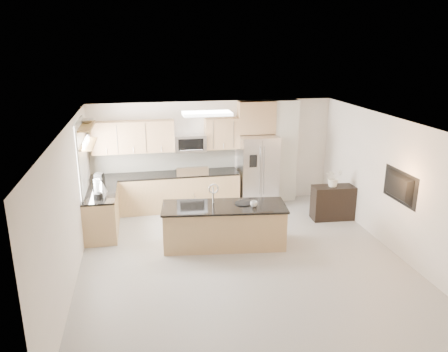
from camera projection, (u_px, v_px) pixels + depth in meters
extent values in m
plane|color=#ABA8A3|center=(242.00, 260.00, 8.26)|extent=(6.50, 6.50, 0.00)
cube|color=white|center=(244.00, 125.00, 7.50)|extent=(6.00, 6.50, 0.02)
cube|color=white|center=(213.00, 153.00, 10.93)|extent=(6.00, 0.02, 2.60)
cube|color=white|center=(311.00, 293.00, 4.83)|extent=(6.00, 0.02, 2.60)
cube|color=white|center=(70.00, 207.00, 7.34)|extent=(0.02, 6.50, 2.60)
cube|color=white|center=(394.00, 186.00, 8.43)|extent=(0.02, 6.50, 2.60)
cube|color=tan|center=(166.00, 193.00, 10.66)|extent=(3.55, 0.65, 0.88)
cube|color=black|center=(166.00, 175.00, 10.52)|extent=(3.55, 0.66, 0.04)
cube|color=white|center=(164.00, 160.00, 10.74)|extent=(3.55, 0.02, 0.52)
cube|color=tan|center=(102.00, 213.00, 9.38)|extent=(0.65, 1.50, 0.88)
cube|color=black|center=(100.00, 193.00, 9.25)|extent=(0.66, 1.50, 0.04)
cube|color=black|center=(192.00, 191.00, 10.77)|extent=(0.76, 0.64, 0.90)
cube|color=black|center=(191.00, 173.00, 10.63)|extent=(0.76, 0.62, 0.03)
cube|color=silver|center=(193.00, 172.00, 10.32)|extent=(0.76, 0.04, 0.22)
cube|color=tan|center=(133.00, 137.00, 10.27)|extent=(1.92, 0.33, 0.75)
cube|color=tan|center=(222.00, 133.00, 10.66)|extent=(0.82, 0.33, 0.75)
cube|color=silver|center=(190.00, 143.00, 10.54)|extent=(0.76, 0.40, 0.40)
cube|color=black|center=(191.00, 145.00, 10.36)|extent=(0.60, 0.02, 0.28)
cube|color=silver|center=(258.00, 171.00, 10.90)|extent=(0.92, 0.75, 1.78)
cube|color=gray|center=(262.00, 175.00, 10.54)|extent=(0.02, 0.01, 1.69)
cube|color=black|center=(253.00, 161.00, 10.38)|extent=(0.18, 0.03, 0.30)
cube|color=silver|center=(284.00, 151.00, 11.12)|extent=(0.60, 0.30, 2.60)
cube|color=white|center=(82.00, 159.00, 8.97)|extent=(0.03, 1.05, 1.55)
cube|color=white|center=(82.00, 159.00, 8.97)|extent=(0.03, 1.15, 1.65)
cube|color=olive|center=(88.00, 144.00, 9.00)|extent=(0.30, 1.20, 0.04)
cube|color=olive|center=(86.00, 126.00, 8.89)|extent=(0.30, 1.20, 0.04)
cube|color=white|center=(207.00, 113.00, 8.94)|extent=(1.00, 0.50, 0.06)
cube|color=tan|center=(224.00, 226.00, 8.79)|extent=(2.48, 1.11, 0.81)
cube|color=black|center=(224.00, 207.00, 8.66)|extent=(2.55, 1.18, 0.04)
cube|color=black|center=(215.00, 208.00, 8.63)|extent=(0.51, 0.37, 0.01)
cylinder|color=silver|center=(213.00, 195.00, 8.76)|extent=(0.03, 0.03, 0.34)
torus|color=silver|center=(214.00, 189.00, 8.67)|extent=(0.21, 0.03, 0.21)
cube|color=black|center=(334.00, 203.00, 10.12)|extent=(1.02, 0.47, 0.80)
imported|color=white|center=(254.00, 204.00, 8.59)|extent=(0.18, 0.18, 0.11)
cylinder|color=black|center=(243.00, 203.00, 8.76)|extent=(0.37, 0.37, 0.02)
cylinder|color=black|center=(98.00, 196.00, 8.81)|extent=(0.18, 0.18, 0.13)
cylinder|color=silver|center=(97.00, 186.00, 8.75)|extent=(0.14, 0.14, 0.30)
cone|color=silver|center=(102.00, 186.00, 9.20)|extent=(0.23, 0.23, 0.25)
cylinder|color=black|center=(101.00, 180.00, 9.16)|extent=(0.05, 0.05, 0.05)
cube|color=black|center=(100.00, 181.00, 9.48)|extent=(0.22, 0.24, 0.32)
cylinder|color=silver|center=(100.00, 185.00, 9.44)|extent=(0.10, 0.10, 0.11)
imported|color=silver|center=(87.00, 120.00, 9.18)|extent=(0.42, 0.42, 0.09)
imported|color=white|center=(334.00, 173.00, 9.92)|extent=(0.68, 0.63, 0.64)
imported|color=black|center=(396.00, 187.00, 8.21)|extent=(0.14, 1.08, 0.62)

